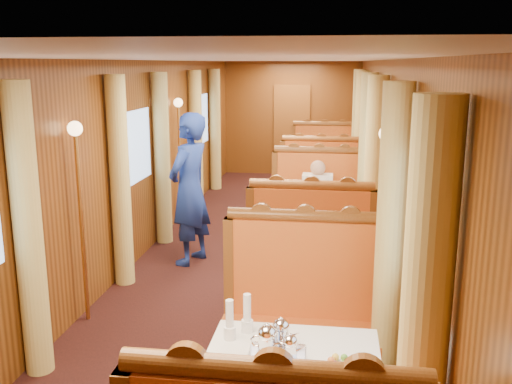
% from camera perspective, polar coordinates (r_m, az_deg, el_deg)
% --- Properties ---
extents(floor, '(3.00, 12.00, 0.01)m').
position_cam_1_polar(floor, '(7.19, -0.25, -7.28)').
color(floor, black).
rests_on(floor, ground).
extents(ceiling, '(3.00, 12.00, 0.01)m').
position_cam_1_polar(ceiling, '(6.75, -0.27, 13.08)').
color(ceiling, silver).
rests_on(ceiling, wall_left).
extents(wall_far, '(3.00, 0.01, 2.50)m').
position_cam_1_polar(wall_far, '(12.78, 3.61, 7.32)').
color(wall_far, brown).
rests_on(wall_far, floor).
extents(wall_left, '(0.01, 12.00, 2.50)m').
position_cam_1_polar(wall_left, '(7.22, -12.13, 2.81)').
color(wall_left, brown).
rests_on(wall_left, floor).
extents(wall_right, '(0.01, 12.00, 2.50)m').
position_cam_1_polar(wall_right, '(6.81, 12.34, 2.21)').
color(wall_right, brown).
rests_on(wall_right, floor).
extents(doorway_far, '(0.80, 0.04, 2.00)m').
position_cam_1_polar(doorway_far, '(12.77, 3.59, 6.19)').
color(doorway_far, brown).
rests_on(doorway_far, floor).
extents(banquette_near_aft, '(1.30, 0.55, 1.34)m').
position_cam_1_polar(banquette_near_aft, '(4.67, 4.65, -13.19)').
color(banquette_near_aft, '#B63614').
rests_on(banquette_near_aft, floor).
extents(table_mid, '(1.05, 0.72, 0.75)m').
position_cam_1_polar(table_mid, '(7.01, 5.85, -4.65)').
color(table_mid, white).
rests_on(table_mid, floor).
extents(banquette_mid_fwd, '(1.30, 0.55, 1.34)m').
position_cam_1_polar(banquette_mid_fwd, '(6.03, 5.49, -7.08)').
color(banquette_mid_fwd, '#B63614').
rests_on(banquette_mid_fwd, floor).
extents(banquette_mid_aft, '(1.30, 0.55, 1.34)m').
position_cam_1_polar(banquette_mid_aft, '(7.97, 6.15, -2.14)').
color(banquette_mid_aft, '#B63614').
rests_on(banquette_mid_aft, floor).
extents(table_far, '(1.05, 0.72, 0.75)m').
position_cam_1_polar(table_far, '(10.40, 6.61, 1.11)').
color(table_far, white).
rests_on(table_far, floor).
extents(banquette_far_fwd, '(1.30, 0.55, 1.34)m').
position_cam_1_polar(banquette_far_fwd, '(9.40, 6.45, 0.16)').
color(banquette_far_fwd, '#B63614').
rests_on(banquette_far_fwd, floor).
extents(banquette_far_aft, '(1.30, 0.55, 1.34)m').
position_cam_1_polar(banquette_far_aft, '(11.38, 6.75, 2.37)').
color(banquette_far_aft, '#B63614').
rests_on(banquette_far_aft, floor).
extents(tea_tray, '(0.35, 0.27, 0.01)m').
position_cam_1_polar(tea_tray, '(3.57, 2.07, -15.88)').
color(tea_tray, silver).
rests_on(tea_tray, table_near).
extents(teapot_left, '(0.19, 0.15, 0.15)m').
position_cam_1_polar(teapot_left, '(3.52, 1.12, -15.00)').
color(teapot_left, silver).
rests_on(teapot_left, tea_tray).
extents(teapot_right, '(0.17, 0.13, 0.12)m').
position_cam_1_polar(teapot_right, '(3.50, 3.41, -15.52)').
color(teapot_right, silver).
rests_on(teapot_right, tea_tray).
extents(teapot_back, '(0.21, 0.18, 0.14)m').
position_cam_1_polar(teapot_back, '(3.63, 2.51, -14.22)').
color(teapot_back, silver).
rests_on(teapot_back, tea_tray).
extents(fruit_plate, '(0.20, 0.20, 0.05)m').
position_cam_1_polar(fruit_plate, '(3.47, 8.38, -16.65)').
color(fruit_plate, white).
rests_on(fruit_plate, table_near).
extents(cup_inboard, '(0.08, 0.08, 0.26)m').
position_cam_1_polar(cup_inboard, '(3.71, -2.65, -13.01)').
color(cup_inboard, white).
rests_on(cup_inboard, table_near).
extents(cup_outboard, '(0.08, 0.08, 0.26)m').
position_cam_1_polar(cup_outboard, '(3.79, -0.89, -12.41)').
color(cup_outboard, white).
rests_on(cup_outboard, table_near).
extents(rose_vase_mid, '(0.06, 0.06, 0.36)m').
position_cam_1_polar(rose_vase_mid, '(6.86, 6.02, -0.24)').
color(rose_vase_mid, silver).
rests_on(rose_vase_mid, table_mid).
extents(rose_vase_far, '(0.06, 0.06, 0.36)m').
position_cam_1_polar(rose_vase_far, '(10.26, 6.76, 4.09)').
color(rose_vase_far, silver).
rests_on(rose_vase_far, table_far).
extents(curtain_left_near_b, '(0.22, 0.22, 2.35)m').
position_cam_1_polar(curtain_left_near_b, '(4.78, -21.82, -3.84)').
color(curtain_left_near_b, '#D4C36C').
rests_on(curtain_left_near_b, floor).
extents(window_right_near, '(0.01, 1.20, 0.90)m').
position_cam_1_polar(window_right_near, '(3.38, 16.50, -5.28)').
color(window_right_near, '#89ADDB').
rests_on(window_right_near, wall_right).
extents(curtain_right_near_a, '(0.22, 0.22, 2.35)m').
position_cam_1_polar(curtain_right_near_a, '(2.76, 16.28, -15.72)').
color(curtain_right_near_a, '#D4C36C').
rests_on(curtain_right_near_a, floor).
extents(curtain_right_near_b, '(0.22, 0.22, 2.35)m').
position_cam_1_polar(curtain_right_near_b, '(4.19, 13.32, -5.54)').
color(curtain_right_near_b, '#D4C36C').
rests_on(curtain_right_near_b, floor).
extents(window_left_mid, '(0.01, 1.20, 0.90)m').
position_cam_1_polar(window_left_mid, '(7.19, -12.09, 4.38)').
color(window_left_mid, '#89ADDB').
rests_on(window_left_mid, wall_left).
extents(curtain_left_mid_a, '(0.22, 0.22, 2.35)m').
position_cam_1_polar(curtain_left_mid_a, '(6.48, -13.43, 0.94)').
color(curtain_left_mid_a, '#D4C36C').
rests_on(curtain_left_mid_a, floor).
extents(curtain_left_mid_b, '(0.22, 0.22, 2.35)m').
position_cam_1_polar(curtain_left_mid_b, '(7.93, -9.38, 3.25)').
color(curtain_left_mid_b, '#D4C36C').
rests_on(curtain_left_mid_b, floor).
extents(window_right_mid, '(0.01, 1.20, 0.90)m').
position_cam_1_polar(window_right_mid, '(6.78, 12.29, 3.87)').
color(window_right_mid, '#89ADDB').
rests_on(window_right_mid, wall_right).
extents(curtain_right_mid_a, '(0.22, 0.22, 2.35)m').
position_cam_1_polar(curtain_right_mid_a, '(6.06, 11.70, 0.20)').
color(curtain_right_mid_a, '#D4C36C').
rests_on(curtain_right_mid_a, floor).
extents(curtain_right_mid_b, '(0.22, 0.22, 2.35)m').
position_cam_1_polar(curtain_right_mid_b, '(7.58, 10.99, 2.75)').
color(curtain_right_mid_b, '#D4C36C').
rests_on(curtain_right_mid_b, floor).
extents(window_left_far, '(0.01, 1.20, 0.90)m').
position_cam_1_polar(window_left_far, '(10.52, -5.59, 7.20)').
color(window_left_far, '#89ADDB').
rests_on(window_left_far, wall_left).
extents(curtain_left_far_a, '(0.22, 0.22, 2.35)m').
position_cam_1_polar(curtain_left_far_a, '(9.78, -6.02, 5.14)').
color(curtain_left_far_a, '#D4C36C').
rests_on(curtain_left_far_a, floor).
extents(curtain_left_far_b, '(0.22, 0.22, 2.35)m').
position_cam_1_polar(curtain_left_far_b, '(11.28, -4.12, 6.20)').
color(curtain_left_far_b, '#D4C36C').
rests_on(curtain_left_far_b, floor).
extents(window_right_far, '(0.01, 1.20, 0.90)m').
position_cam_1_polar(window_right_far, '(10.25, 10.90, 6.88)').
color(window_right_far, '#89ADDB').
rests_on(window_right_far, wall_right).
extents(curtain_right_far_a, '(0.22, 0.22, 2.35)m').
position_cam_1_polar(curtain_right_far_a, '(9.50, 10.42, 4.77)').
color(curtain_right_far_a, '#D4C36C').
rests_on(curtain_right_far_a, floor).
extents(curtain_right_far_b, '(0.22, 0.22, 2.35)m').
position_cam_1_polar(curtain_right_far_b, '(11.05, 10.10, 5.89)').
color(curtain_right_far_b, '#D4C36C').
rests_on(curtain_right_far_b, floor).
extents(sconce_left_fore, '(0.14, 0.14, 1.95)m').
position_cam_1_polar(sconce_left_fore, '(5.58, -17.32, 1.01)').
color(sconce_left_fore, '#BF8C3F').
rests_on(sconce_left_fore, floor).
extents(sconce_right_fore, '(0.14, 0.14, 1.95)m').
position_cam_1_polar(sconce_right_fore, '(5.07, 12.70, 0.14)').
color(sconce_right_fore, '#BF8C3F').
rests_on(sconce_right_fore, floor).
extents(sconce_left_aft, '(0.14, 0.14, 1.95)m').
position_cam_1_polar(sconce_left_aft, '(8.82, -7.69, 5.64)').
color(sconce_left_aft, '#BF8C3F').
rests_on(sconce_left_aft, floor).
extents(sconce_right_aft, '(0.14, 0.14, 1.95)m').
position_cam_1_polar(sconce_right_aft, '(8.51, 10.87, 5.27)').
color(sconce_right_aft, '#BF8C3F').
rests_on(sconce_right_aft, floor).
extents(steward, '(0.65, 0.80, 1.89)m').
position_cam_1_polar(steward, '(7.07, -6.67, 0.27)').
color(steward, navy).
rests_on(steward, floor).
extents(passenger, '(0.40, 0.44, 0.76)m').
position_cam_1_polar(passenger, '(7.62, 6.13, -0.36)').
color(passenger, beige).
rests_on(passenger, banquette_mid_aft).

